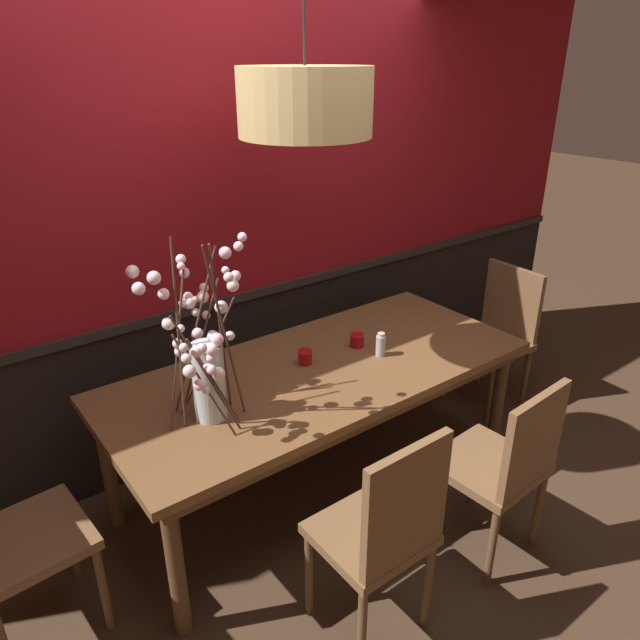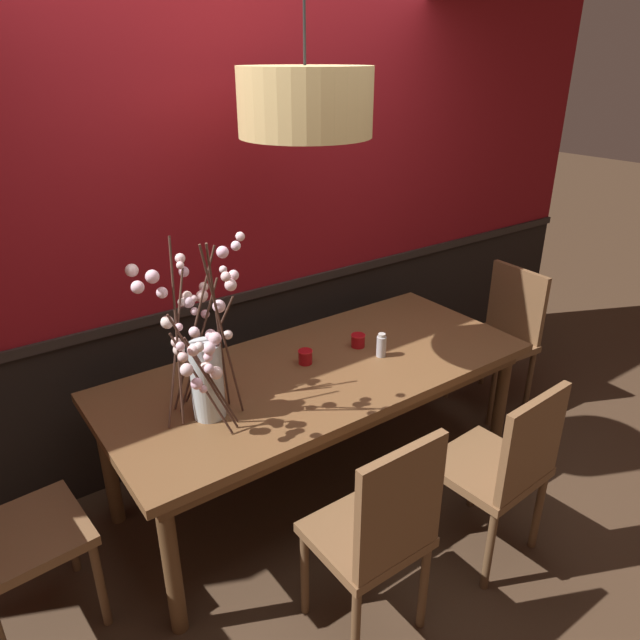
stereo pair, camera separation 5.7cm
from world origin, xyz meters
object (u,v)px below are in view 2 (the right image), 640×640
(chair_near_side_left, at_px, (379,531))
(vase_with_blossoms, at_px, (203,360))
(chair_far_side_left, at_px, (191,352))
(condiment_bottle, at_px, (381,346))
(chair_head_west_end, at_px, (1,532))
(chair_near_side_right, at_px, (503,464))
(candle_holder_nearer_edge, at_px, (305,357))
(pendant_lamp, at_px, (305,102))
(chair_head_east_end, at_px, (502,331))
(candle_holder_nearer_center, at_px, (358,340))
(dining_table, at_px, (320,381))
(chair_far_side_right, at_px, (282,329))

(chair_near_side_left, relative_size, vase_with_blossoms, 1.19)
(chair_far_side_left, height_order, condiment_bottle, chair_far_side_left)
(chair_head_west_end, relative_size, chair_near_side_right, 1.03)
(candle_holder_nearer_edge, relative_size, pendant_lamp, 0.08)
(chair_head_west_end, height_order, chair_head_east_end, chair_head_west_end)
(pendant_lamp, bearing_deg, chair_head_west_end, -176.84)
(chair_near_side_right, distance_m, vase_with_blossoms, 1.41)
(candle_holder_nearer_edge, relative_size, condiment_bottle, 0.59)
(chair_head_west_end, bearing_deg, chair_near_side_right, -24.31)
(chair_near_side_left, height_order, pendant_lamp, pendant_lamp)
(chair_near_side_right, distance_m, chair_near_side_left, 0.73)
(condiment_bottle, distance_m, pendant_lamp, 1.27)
(candle_holder_nearer_center, bearing_deg, candle_holder_nearer_edge, 178.20)
(chair_far_side_left, distance_m, pendant_lamp, 1.73)
(condiment_bottle, bearing_deg, chair_near_side_left, -131.29)
(chair_near_side_right, distance_m, candle_holder_nearer_center, 0.98)
(candle_holder_nearer_center, height_order, candle_holder_nearer_edge, candle_holder_nearer_edge)
(chair_head_west_end, distance_m, chair_far_side_left, 1.54)
(chair_head_east_end, height_order, condiment_bottle, chair_head_east_end)
(candle_holder_nearer_center, bearing_deg, vase_with_blossoms, -172.58)
(chair_head_east_end, distance_m, condiment_bottle, 1.20)
(dining_table, height_order, chair_head_east_end, chair_head_east_end)
(dining_table, distance_m, chair_far_side_right, 0.97)
(chair_far_side_right, xyz_separation_m, condiment_bottle, (-0.01, -0.99, 0.29))
(condiment_bottle, bearing_deg, chair_near_side_right, -86.86)
(chair_near_side_right, relative_size, pendant_lamp, 1.01)
(dining_table, height_order, pendant_lamp, pendant_lamp)
(chair_far_side_right, bearing_deg, pendant_lamp, -114.07)
(chair_head_east_end, height_order, candle_holder_nearer_center, chair_head_east_end)
(condiment_bottle, bearing_deg, chair_far_side_left, 122.28)
(chair_near_side_left, xyz_separation_m, vase_with_blossoms, (-0.30, 0.82, 0.47))
(chair_far_side_right, height_order, vase_with_blossoms, vase_with_blossoms)
(chair_far_side_right, relative_size, candle_holder_nearer_center, 11.50)
(chair_far_side_left, distance_m, candle_holder_nearer_edge, 0.92)
(vase_with_blossoms, bearing_deg, candle_holder_nearer_center, 7.42)
(chair_near_side_left, relative_size, candle_holder_nearer_center, 12.33)
(chair_near_side_right, xyz_separation_m, candle_holder_nearer_center, (-0.07, 0.95, 0.26))
(vase_with_blossoms, height_order, candle_holder_nearer_edge, vase_with_blossoms)
(chair_far_side_left, xyz_separation_m, vase_with_blossoms, (-0.35, -0.98, 0.48))
(chair_far_side_right, bearing_deg, chair_near_side_left, -111.48)
(vase_with_blossoms, xyz_separation_m, condiment_bottle, (0.99, -0.03, -0.21))
(dining_table, distance_m, condiment_bottle, 0.37)
(chair_far_side_left, height_order, vase_with_blossoms, vase_with_blossoms)
(chair_far_side_left, height_order, chair_near_side_left, chair_near_side_left)
(chair_far_side_right, height_order, candle_holder_nearer_center, chair_far_side_right)
(chair_near_side_left, bearing_deg, dining_table, 67.78)
(chair_far_side_right, xyz_separation_m, pendant_lamp, (-0.37, -0.84, 1.49))
(vase_with_blossoms, distance_m, candle_holder_nearer_center, 0.99)
(chair_near_side_right, distance_m, chair_far_side_right, 1.78)
(vase_with_blossoms, bearing_deg, chair_head_west_end, 177.62)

